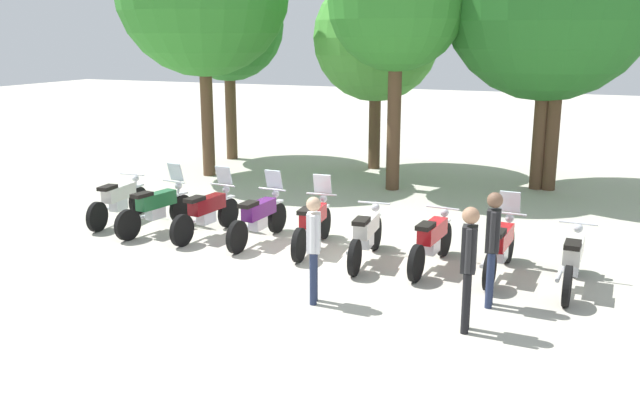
{
  "coord_description": "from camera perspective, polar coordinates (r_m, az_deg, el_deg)",
  "views": [
    {
      "loc": [
        4.97,
        -11.51,
        4.06
      ],
      "look_at": [
        0.0,
        0.5,
        0.9
      ],
      "focal_mm": 38.32,
      "sensor_mm": 36.0,
      "label": 1
    }
  ],
  "objects": [
    {
      "name": "ground_plane",
      "position": [
        13.18,
        -0.83,
        -4.28
      ],
      "size": [
        80.0,
        80.0,
        0.0
      ],
      "primitive_type": "plane",
      "color": "#BCB7A8"
    },
    {
      "name": "motorcycle_0",
      "position": [
        15.72,
        -16.46,
        0.01
      ],
      "size": [
        0.62,
        2.19,
        0.99
      ],
      "rotation": [
        0.0,
        0.0,
        1.64
      ],
      "color": "black",
      "rests_on": "ground_plane"
    },
    {
      "name": "motorcycle_1",
      "position": [
        14.8,
        -13.5,
        -0.58
      ],
      "size": [
        0.7,
        2.18,
        1.37
      ],
      "rotation": [
        0.0,
        0.0,
        1.41
      ],
      "color": "black",
      "rests_on": "ground_plane"
    },
    {
      "name": "motorcycle_2",
      "position": [
        14.22,
        -9.41,
        -0.95
      ],
      "size": [
        0.63,
        2.19,
        1.37
      ],
      "rotation": [
        0.0,
        0.0,
        1.47
      ],
      "color": "black",
      "rests_on": "ground_plane"
    },
    {
      "name": "motorcycle_3",
      "position": [
        13.67,
        -5.13,
        -1.41
      ],
      "size": [
        0.62,
        2.19,
        1.37
      ],
      "rotation": [
        0.0,
        0.0,
        1.51
      ],
      "color": "black",
      "rests_on": "ground_plane"
    },
    {
      "name": "motorcycle_4",
      "position": [
        13.17,
        -0.61,
        -1.95
      ],
      "size": [
        0.62,
        2.19,
        1.37
      ],
      "rotation": [
        0.0,
        0.0,
        1.66
      ],
      "color": "black",
      "rests_on": "ground_plane"
    },
    {
      "name": "motorcycle_5",
      "position": [
        12.5,
        3.87,
        -2.91
      ],
      "size": [
        0.62,
        2.19,
        0.99
      ],
      "rotation": [
        0.0,
        0.0,
        1.65
      ],
      "color": "black",
      "rests_on": "ground_plane"
    },
    {
      "name": "motorcycle_6",
      "position": [
        12.3,
        9.31,
        -3.34
      ],
      "size": [
        0.62,
        2.19,
        0.99
      ],
      "rotation": [
        0.0,
        0.0,
        1.48
      ],
      "color": "black",
      "rests_on": "ground_plane"
    },
    {
      "name": "motorcycle_7",
      "position": [
        12.16,
        14.84,
        -3.74
      ],
      "size": [
        0.62,
        2.19,
        1.37
      ],
      "rotation": [
        0.0,
        0.0,
        1.51
      ],
      "color": "black",
      "rests_on": "ground_plane"
    },
    {
      "name": "motorcycle_8",
      "position": [
        11.86,
        20.35,
        -4.67
      ],
      "size": [
        0.62,
        2.19,
        0.99
      ],
      "rotation": [
        0.0,
        0.0,
        1.53
      ],
      "color": "black",
      "rests_on": "ground_plane"
    },
    {
      "name": "person_0",
      "position": [
        10.58,
        14.21,
        -3.23
      ],
      "size": [
        0.25,
        0.41,
        1.79
      ],
      "rotation": [
        0.0,
        0.0,
        3.22
      ],
      "color": "#232D4C",
      "rests_on": "ground_plane"
    },
    {
      "name": "person_1",
      "position": [
        10.41,
        -0.54,
        -3.5
      ],
      "size": [
        0.28,
        0.41,
        1.69
      ],
      "rotation": [
        0.0,
        0.0,
        0.29
      ],
      "color": "#232D4C",
      "rests_on": "ground_plane"
    },
    {
      "name": "person_2",
      "position": [
        9.61,
        12.3,
        -4.81
      ],
      "size": [
        0.26,
        0.41,
        1.8
      ],
      "rotation": [
        0.0,
        0.0,
        0.1
      ],
      "color": "black",
      "rests_on": "ground_plane"
    },
    {
      "name": "tree_0",
      "position": [
        22.82,
        -7.67,
        14.22
      ],
      "size": [
        3.57,
        3.57,
        6.14
      ],
      "color": "brown",
      "rests_on": "ground_plane"
    },
    {
      "name": "tree_2",
      "position": [
        21.01,
        4.72,
        13.33
      ],
      "size": [
        3.8,
        3.8,
        5.87
      ],
      "color": "brown",
      "rests_on": "ground_plane"
    },
    {
      "name": "tree_3",
      "position": [
        18.09,
        6.44,
        16.1
      ],
      "size": [
        3.55,
        3.55,
        6.67
      ],
      "color": "brown",
      "rests_on": "ground_plane"
    }
  ]
}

